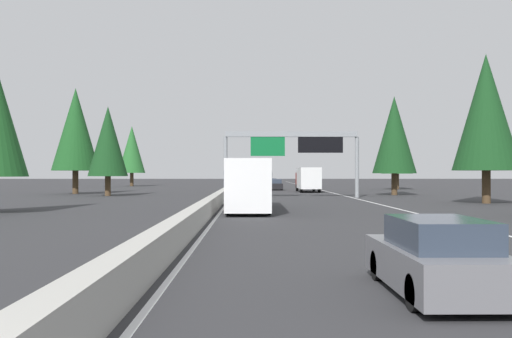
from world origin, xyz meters
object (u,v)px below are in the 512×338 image
sedan_distant_a (436,259)px  conifer_right_near (486,112)px  conifer_left_far (132,150)px  conifer_left_mid (76,129)px  minivan_mid_right (248,185)px  conifer_right_far (397,146)px  sedan_far_center (271,184)px  sedan_far_left (276,185)px  bus_near_center (248,183)px  box_truck_mid_center (308,179)px  conifer_right_mid (394,135)px  pickup_distant_b (249,180)px  sedan_near_right (249,184)px  conifer_left_near (108,141)px  sign_gantry_overhead (293,145)px

sedan_distant_a → conifer_right_near: conifer_right_near is taller
conifer_left_far → conifer_left_mid: bearing=-177.9°
minivan_mid_right → conifer_right_far: size_ratio=0.50×
sedan_distant_a → conifer_left_far: size_ratio=0.42×
sedan_far_center → sedan_far_left: size_ratio=1.00×
bus_near_center → conifer_right_far: bearing=-24.8°
sedan_distant_a → conifer_right_far: 72.02m
sedan_far_center → sedan_far_left: (-10.55, -0.22, 0.00)m
box_truck_mid_center → conifer_right_mid: (-9.73, -8.08, 4.68)m
box_truck_mid_center → pickup_distant_b: (49.70, 7.35, -0.70)m
minivan_mid_right → conifer_right_far: 27.42m
sedan_near_right → sedan_far_left: 9.21m
pickup_distant_b → conifer_right_mid: bearing=-165.4°
minivan_mid_right → conifer_left_far: bearing=29.4°
sedan_far_center → conifer_left_near: 34.97m
sign_gantry_overhead → conifer_left_far: bearing=27.9°
sedan_distant_a → sedan_far_left: bearing=0.1°
conifer_right_near → sign_gantry_overhead: bearing=54.1°
sedan_far_left → conifer_left_far: conifer_left_far is taller
sedan_far_center → conifer_right_far: (-7.07, -17.57, 5.42)m
conifer_right_far → sedan_far_left: bearing=101.3°
minivan_mid_right → conifer_left_far: (36.21, 20.43, 5.45)m
sedan_far_center → conifer_right_near: bearing=-161.6°
pickup_distant_b → conifer_right_far: conifer_right_far is taller
sedan_distant_a → sedan_near_right: size_ratio=1.00×
sedan_far_left → conifer_left_mid: (-13.65, 22.81, 6.45)m
box_truck_mid_center → sedan_far_center: bearing=11.7°
sign_gantry_overhead → sedan_distant_a: 42.68m
conifer_left_far → sedan_distant_a: bearing=-164.8°
sign_gantry_overhead → sedan_far_center: size_ratio=2.88×
box_truck_mid_center → sedan_far_left: (7.82, 3.59, -0.93)m
sedan_far_center → bus_near_center: bearing=176.4°
sedan_distant_a → box_truck_mid_center: (58.43, -3.44, 0.93)m
conifer_left_mid → box_truck_mid_center: bearing=-77.5°
box_truck_mid_center → conifer_left_mid: (-5.83, 26.40, 5.52)m
bus_near_center → box_truck_mid_center: size_ratio=1.35×
sedan_far_left → sedan_far_center: bearing=1.2°
conifer_left_far → sign_gantry_overhead: bearing=-152.1°
bus_near_center → conifer_left_far: 67.97m
box_truck_mid_center → sedan_near_right: 17.83m
sedan_distant_a → pickup_distant_b: 108.20m
conifer_left_near → conifer_left_mid: conifer_left_mid is taller
sedan_distant_a → conifer_right_near: (32.37, -14.40, 6.25)m
sign_gantry_overhead → pickup_distant_b: sign_gantry_overhead is taller
sign_gantry_overhead → box_truck_mid_center: bearing=-10.6°
pickup_distant_b → conifer_left_near: conifer_left_near is taller
sign_gantry_overhead → sedan_far_center: sign_gantry_overhead is taller
conifer_right_far → conifer_left_near: bearing=122.9°
sedan_far_left → box_truck_mid_center: bearing=-155.3°
sedan_distant_a → conifer_left_near: 50.51m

